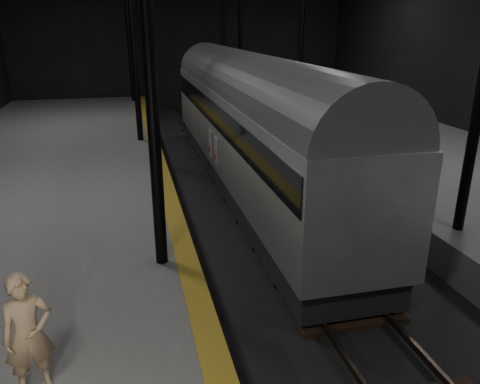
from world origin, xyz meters
name	(u,v)px	position (x,y,z in m)	size (l,w,h in m)	color
ground	(271,219)	(0.00, 0.00, 0.00)	(44.00, 44.00, 0.00)	black
platform_left	(22,227)	(-7.50, 0.00, 0.50)	(9.00, 43.80, 1.00)	#555552
platform_right	(471,187)	(7.50, 0.00, 0.50)	(9.00, 43.80, 1.00)	#555552
tactile_strip	(170,198)	(-3.25, 0.00, 1.00)	(0.50, 43.80, 0.01)	olive
track	(271,217)	(0.00, 0.00, 0.07)	(2.40, 43.00, 0.24)	#3F3328
train	(248,117)	(0.00, 3.09, 2.77)	(2.78, 18.55, 4.96)	gray
woman	(28,335)	(-5.87, -7.49, 1.94)	(0.68, 0.45, 1.87)	#A08462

